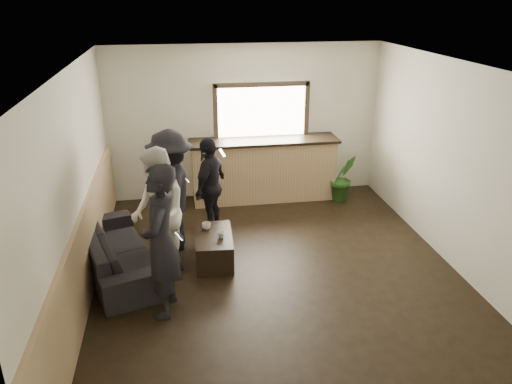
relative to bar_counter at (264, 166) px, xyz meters
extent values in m
cube|color=black|center=(-0.30, -2.70, -0.64)|extent=(5.00, 6.00, 0.01)
cube|color=silver|center=(-0.30, -2.70, 2.16)|extent=(5.00, 6.00, 0.01)
cube|color=beige|center=(-0.30, 0.30, 0.76)|extent=(5.00, 0.01, 2.80)
cube|color=beige|center=(-0.30, -5.70, 0.76)|extent=(5.00, 0.01, 2.80)
cube|color=beige|center=(-2.80, -2.70, 0.76)|extent=(0.01, 6.00, 2.80)
cube|color=beige|center=(2.20, -2.70, 0.76)|extent=(0.01, 6.00, 2.80)
cube|color=tan|center=(-2.77, -2.70, -0.09)|extent=(0.06, 5.90, 1.10)
cube|color=tan|center=(0.00, -0.02, -0.09)|extent=(2.60, 0.60, 1.10)
cube|color=black|center=(0.00, -0.02, 0.48)|extent=(2.70, 0.68, 0.05)
cube|color=white|center=(0.00, 0.26, 0.96)|extent=(1.60, 0.06, 0.90)
cube|color=#3F3326|center=(0.00, 0.23, 1.45)|extent=(1.72, 0.08, 0.08)
cube|color=#3F3326|center=(-0.84, 0.23, 0.96)|extent=(0.08, 0.08, 1.06)
cube|color=#3F3326|center=(0.84, 0.23, 0.96)|extent=(0.08, 0.08, 1.06)
imported|color=black|center=(-2.45, -2.26, -0.33)|extent=(1.44, 2.28, 0.62)
cube|color=black|center=(-1.12, -2.20, -0.44)|extent=(0.56, 0.95, 0.41)
imported|color=silver|center=(-1.21, -2.00, -0.18)|extent=(0.13, 0.13, 0.10)
imported|color=silver|center=(-1.02, -2.31, -0.18)|extent=(0.13, 0.13, 0.09)
imported|color=#2D6623|center=(1.43, -0.33, -0.20)|extent=(0.55, 0.48, 0.88)
imported|color=black|center=(-1.81, -3.33, 0.30)|extent=(0.56, 0.75, 1.89)
cube|color=black|center=(-1.59, -3.36, 0.38)|extent=(0.10, 0.09, 0.12)
cube|color=white|center=(-1.59, -3.37, 0.39)|extent=(0.09, 0.08, 0.11)
imported|color=beige|center=(-1.86, -2.39, 0.25)|extent=(0.87, 1.01, 1.78)
cube|color=black|center=(-1.64, -2.33, 0.43)|extent=(0.11, 0.09, 0.12)
cube|color=white|center=(-1.64, -2.34, 0.43)|extent=(0.09, 0.08, 0.11)
imported|color=black|center=(-1.67, -1.67, 0.27)|extent=(0.78, 1.24, 1.83)
cube|color=black|center=(-1.45, -1.69, 0.46)|extent=(0.10, 0.08, 0.12)
cube|color=white|center=(-1.45, -1.70, 0.46)|extent=(0.08, 0.07, 0.11)
imported|color=black|center=(-1.08, -1.25, 0.15)|extent=(0.79, 1.00, 1.58)
cube|color=black|center=(-0.89, -1.35, 0.72)|extent=(0.11, 0.11, 0.12)
cube|color=white|center=(-0.89, -1.36, 0.72)|extent=(0.10, 0.09, 0.11)
camera|label=1|loc=(-1.56, -8.57, 3.01)|focal=35.00mm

